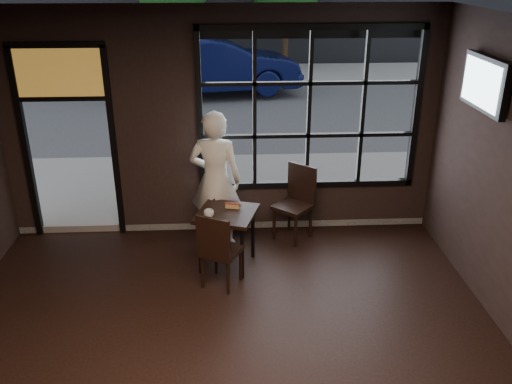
{
  "coord_description": "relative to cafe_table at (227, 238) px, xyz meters",
  "views": [
    {
      "loc": [
        0.08,
        -3.72,
        3.72
      ],
      "look_at": [
        0.4,
        2.2,
        1.15
      ],
      "focal_mm": 38.0,
      "sensor_mm": 36.0,
      "label": 1
    }
  ],
  "objects": [
    {
      "name": "cafe_table",
      "position": [
        0.0,
        0.0,
        0.0
      ],
      "size": [
        0.88,
        0.88,
        0.77
      ],
      "primitive_type": "cube",
      "rotation": [
        0.0,
        0.0,
        -0.29
      ],
      "color": "black",
      "rests_on": "floor"
    },
    {
      "name": "man",
      "position": [
        -0.14,
        0.57,
        0.58
      ],
      "size": [
        0.77,
        0.57,
        1.93
      ],
      "primitive_type": "imported",
      "rotation": [
        0.0,
        0.0,
        2.98
      ],
      "color": "silver",
      "rests_on": "floor"
    },
    {
      "name": "maroon_car",
      "position": [
        -4.6,
        10.39,
        0.45
      ],
      "size": [
        4.36,
        1.91,
        1.46
      ],
      "primitive_type": "imported",
      "rotation": [
        0.0,
        0.0,
        1.61
      ],
      "color": "#331018",
      "rests_on": "street_asphalt"
    },
    {
      "name": "hotdog",
      "position": [
        0.08,
        0.12,
        0.41
      ],
      "size": [
        0.21,
        0.12,
        0.06
      ],
      "primitive_type": null,
      "rotation": [
        0.0,
        0.0,
        -0.22
      ],
      "color": "tan",
      "rests_on": "cafe_table"
    },
    {
      "name": "cup",
      "position": [
        -0.22,
        -0.14,
        0.43
      ],
      "size": [
        0.13,
        0.13,
        0.1
      ],
      "primitive_type": "imported",
      "rotation": [
        0.0,
        0.0,
        -0.08
      ],
      "color": "silver",
      "rests_on": "cafe_table"
    },
    {
      "name": "chair_window",
      "position": [
        0.93,
        0.68,
        0.15
      ],
      "size": [
        0.65,
        0.65,
        1.07
      ],
      "primitive_type": "cube",
      "rotation": [
        0.0,
        0.0,
        -0.73
      ],
      "color": "black",
      "rests_on": "floor"
    },
    {
      "name": "stained_transom",
      "position": [
        -2.14,
        1.02,
        1.97
      ],
      "size": [
        1.2,
        0.06,
        0.7
      ],
      "primitive_type": "cube",
      "color": "orange",
      "rests_on": "ground"
    },
    {
      "name": "street_asphalt",
      "position": [
        -0.04,
        21.52,
        -0.4
      ],
      "size": [
        60.0,
        41.0,
        0.04
      ],
      "primitive_type": "cube",
      "color": "#545456",
      "rests_on": "ground"
    },
    {
      "name": "navy_car",
      "position": [
        -0.32,
        9.41,
        0.52
      ],
      "size": [
        5.08,
        2.53,
        1.6
      ],
      "primitive_type": "imported",
      "rotation": [
        0.0,
        0.0,
        1.75
      ],
      "color": "#070C34",
      "rests_on": "street_asphalt"
    },
    {
      "name": "window_frame",
      "position": [
        1.16,
        1.02,
        1.42
      ],
      "size": [
        3.06,
        0.12,
        2.28
      ],
      "primitive_type": "cube",
      "color": "black",
      "rests_on": "ground"
    },
    {
      "name": "ceiling",
      "position": [
        -0.04,
        -2.48,
        2.83
      ],
      "size": [
        6.0,
        7.0,
        0.02
      ],
      "primitive_type": "cube",
      "color": "black",
      "rests_on": "ground"
    },
    {
      "name": "tv",
      "position": [
        2.89,
        -0.38,
        2.06
      ],
      "size": [
        0.11,
        1.01,
        0.59
      ],
      "primitive_type": "cube",
      "color": "black",
      "rests_on": "wall_right"
    },
    {
      "name": "chair_near",
      "position": [
        -0.07,
        -0.46,
        0.11
      ],
      "size": [
        0.58,
        0.58,
        0.99
      ],
      "primitive_type": "cube",
      "rotation": [
        0.0,
        0.0,
        2.67
      ],
      "color": "black",
      "rests_on": "floor"
    }
  ]
}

